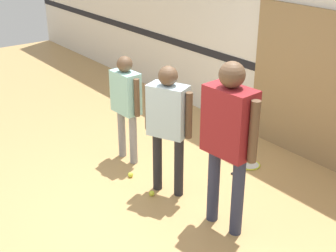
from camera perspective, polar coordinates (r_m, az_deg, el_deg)
name	(u,v)px	position (r m, az deg, el deg)	size (l,w,h in m)	color
ground_plane	(160,199)	(5.52, -0.94, -8.94)	(16.00, 16.00, 0.00)	tan
wall_back	(300,36)	(6.39, 15.74, 10.46)	(16.00, 0.07, 3.20)	silver
wall_panel	(329,93)	(6.19, 19.02, 3.86)	(2.44, 0.05, 2.01)	#93754C
person_instructor	(168,117)	(5.22, 0.00, 1.07)	(0.55, 0.40, 1.56)	#232328
person_student_left	(126,98)	(6.04, -5.15, 3.45)	(0.55, 0.24, 1.44)	gray
person_student_right	(229,130)	(4.57, 7.42, -0.51)	(0.69, 0.32, 1.81)	#2D334C
racket_spare_on_floor	(248,165)	(6.29, 9.78, -4.73)	(0.31, 0.52, 0.03)	#C6D838
tennis_ball_near_instructor	(152,193)	(5.57, -2.00, -8.21)	(0.07, 0.07, 0.07)	#CCE038
tennis_ball_by_spare_racket	(250,161)	(6.35, 9.95, -4.25)	(0.07, 0.07, 0.07)	#CCE038
tennis_ball_stray_left	(131,175)	(5.96, -4.59, -5.95)	(0.07, 0.07, 0.07)	#CCE038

